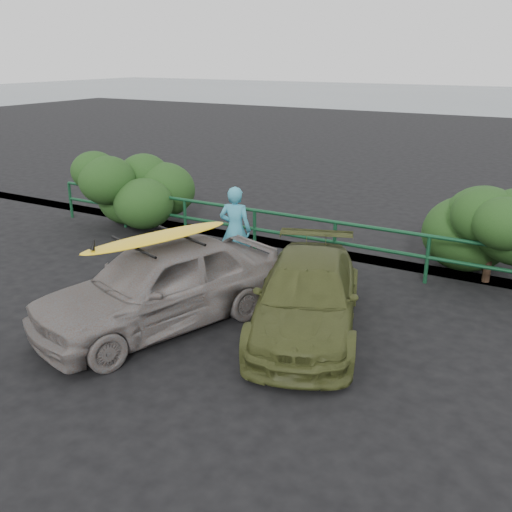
{
  "coord_description": "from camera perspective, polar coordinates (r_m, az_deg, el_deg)",
  "views": [
    {
      "loc": [
        5.32,
        -6.06,
        4.41
      ],
      "look_at": [
        0.76,
        1.97,
        1.12
      ],
      "focal_mm": 40.0,
      "sensor_mm": 36.0,
      "label": 1
    }
  ],
  "objects": [
    {
      "name": "roof_rack",
      "position": [
        9.46,
        -9.8,
        1.5
      ],
      "size": [
        1.62,
        1.37,
        0.05
      ],
      "primitive_type": null,
      "rotation": [
        0.0,
        0.0,
        -0.34
      ],
      "color": "black",
      "rests_on": "sedan"
    },
    {
      "name": "man",
      "position": [
        11.96,
        -2.09,
        2.63
      ],
      "size": [
        0.76,
        0.6,
        1.85
      ],
      "primitive_type": "imported",
      "rotation": [
        0.0,
        0.0,
        3.39
      ],
      "color": "teal",
      "rests_on": "ground"
    },
    {
      "name": "surfboard",
      "position": [
        9.44,
        -9.82,
        1.87
      ],
      "size": [
        1.43,
        2.73,
        0.08
      ],
      "primitive_type": "ellipsoid",
      "rotation": [
        0.0,
        0.0,
        -0.34
      ],
      "color": "yellow",
      "rests_on": "roof_rack"
    },
    {
      "name": "ground",
      "position": [
        9.19,
        -10.39,
        -9.45
      ],
      "size": [
        80.0,
        80.0,
        0.0
      ],
      "primitive_type": "plane",
      "color": "black"
    },
    {
      "name": "olive_vehicle",
      "position": [
        9.54,
        5.12,
        -4.06
      ],
      "size": [
        2.97,
        4.46,
        1.2
      ],
      "primitive_type": "imported",
      "rotation": [
        0.0,
        0.0,
        0.34
      ],
      "color": "#41471F",
      "rests_on": "ground"
    },
    {
      "name": "shrub_left",
      "position": [
        15.65,
        -11.66,
        6.93
      ],
      "size": [
        3.2,
        2.4,
        2.18
      ],
      "primitive_type": null,
      "color": "#204218",
      "rests_on": "ground"
    },
    {
      "name": "guardrail",
      "position": [
        12.88,
        3.72,
        1.95
      ],
      "size": [
        14.0,
        0.08,
        1.04
      ],
      "primitive_type": null,
      "color": "#123F23",
      "rests_on": "ground"
    },
    {
      "name": "sedan",
      "position": [
        9.72,
        -9.54,
        -2.83
      ],
      "size": [
        3.14,
        4.74,
        1.5
      ],
      "primitive_type": "imported",
      "rotation": [
        0.0,
        0.0,
        -0.34
      ],
      "color": "slate",
      "rests_on": "ground"
    }
  ]
}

